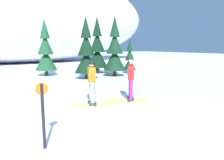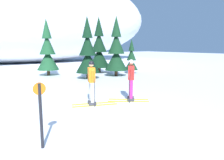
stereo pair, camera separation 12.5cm
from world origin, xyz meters
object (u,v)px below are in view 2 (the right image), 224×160
skier_red_jacket (131,79)px  pine_tree_center_left (48,52)px  pine_tree_far_right (131,59)px  trail_marker_post (41,112)px  pine_tree_right (116,51)px  skier_orange_jacket (92,82)px  pine_tree_center (88,53)px  pine_tree_center_right (99,50)px

skier_red_jacket → pine_tree_center_left: size_ratio=0.40×
pine_tree_center_left → pine_tree_far_right: bearing=-22.7°
pine_tree_far_right → pine_tree_center_left: bearing=157.3°
pine_tree_far_right → trail_marker_post: (-10.15, -9.17, -0.35)m
pine_tree_right → pine_tree_far_right: pine_tree_right is taller
skier_orange_jacket → pine_tree_center_left: pine_tree_center_left is taller
pine_tree_far_right → pine_tree_right: bearing=-162.2°
pine_tree_center_left → pine_tree_center: 3.73m
pine_tree_center_right → pine_tree_far_right: pine_tree_center_right is taller
pine_tree_center_right → pine_tree_right: (0.09, -2.44, -0.09)m
skier_orange_jacket → pine_tree_center_right: bearing=57.7°
pine_tree_right → trail_marker_post: bearing=-133.6°
pine_tree_center → pine_tree_right: pine_tree_right is taller
skier_orange_jacket → pine_tree_center: 6.90m
pine_tree_center_left → trail_marker_post: size_ratio=2.89×
pine_tree_center_left → pine_tree_right: bearing=-37.8°
pine_tree_center_left → trail_marker_post: pine_tree_center_left is taller
skier_red_jacket → pine_tree_center_right: size_ratio=0.37×
pine_tree_center → pine_tree_right: size_ratio=0.96×
skier_orange_jacket → pine_tree_center_right: size_ratio=0.38×
pine_tree_center_left → pine_tree_right: (4.26, -3.30, 0.07)m
skier_orange_jacket → skier_red_jacket: bearing=-12.3°
pine_tree_far_right → trail_marker_post: pine_tree_far_right is taller
pine_tree_center_left → trail_marker_post: 12.45m
pine_tree_center_right → pine_tree_far_right: (2.14, -1.78, -0.78)m
trail_marker_post → skier_orange_jacket: bearing=42.8°
pine_tree_right → pine_tree_far_right: bearing=17.8°
trail_marker_post → pine_tree_far_right: bearing=42.1°
pine_tree_center_left → pine_tree_far_right: pine_tree_center_left is taller
skier_orange_jacket → trail_marker_post: size_ratio=1.19×
skier_orange_jacket → pine_tree_center_left: (1.20, 9.37, 0.94)m
skier_orange_jacket → trail_marker_post: skier_orange_jacket is taller
skier_red_jacket → pine_tree_right: bearing=59.4°
pine_tree_center_left → pine_tree_center: pine_tree_center_left is taller
skier_red_jacket → pine_tree_far_right: size_ratio=0.60×
skier_red_jacket → pine_tree_center: 6.70m
pine_tree_center_left → skier_red_jacket: bearing=-87.3°
pine_tree_center → trail_marker_post: pine_tree_center is taller
skier_red_jacket → trail_marker_post: size_ratio=1.15×
skier_red_jacket → pine_tree_center_right: 9.68m
skier_red_jacket → pine_tree_far_right: bearing=50.4°
skier_red_jacket → pine_tree_center_left: bearing=92.7°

